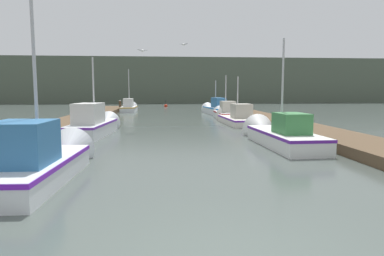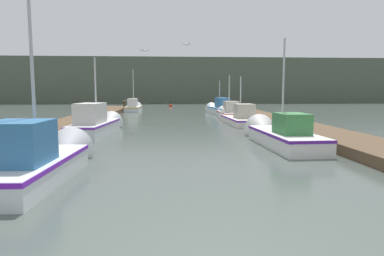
% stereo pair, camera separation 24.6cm
% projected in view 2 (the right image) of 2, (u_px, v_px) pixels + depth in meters
% --- Properties ---
extents(dock_left, '(2.50, 40.00, 0.37)m').
position_uv_depth(dock_left, '(68.00, 125.00, 19.53)').
color(dock_left, brown).
rests_on(dock_left, ground_plane).
extents(dock_right, '(2.50, 40.00, 0.37)m').
position_uv_depth(dock_right, '(285.00, 124.00, 20.40)').
color(dock_right, brown).
rests_on(dock_right, ground_plane).
extents(distant_shore_ridge, '(120.00, 16.00, 7.53)m').
position_uv_depth(distant_shore_ridge, '(171.00, 81.00, 63.29)').
color(distant_shore_ridge, '#4C5647').
rests_on(distant_shore_ridge, ground_plane).
extents(fishing_boat_0, '(1.69, 5.17, 4.84)m').
position_uv_depth(fishing_boat_0, '(40.00, 159.00, 8.55)').
color(fishing_boat_0, silver).
rests_on(fishing_boat_0, ground_plane).
extents(fishing_boat_1, '(1.75, 5.82, 4.60)m').
position_uv_depth(fishing_boat_1, '(279.00, 134.00, 13.79)').
color(fishing_boat_1, silver).
rests_on(fishing_boat_1, ground_plane).
extents(fishing_boat_2, '(1.80, 5.78, 4.09)m').
position_uv_depth(fishing_boat_2, '(97.00, 124.00, 16.96)').
color(fishing_boat_2, silver).
rests_on(fishing_boat_2, ground_plane).
extents(fishing_boat_3, '(1.93, 6.01, 3.65)m').
position_uv_depth(fishing_boat_3, '(238.00, 118.00, 22.71)').
color(fishing_boat_3, silver).
rests_on(fishing_boat_3, ground_plane).
extents(fishing_boat_4, '(1.36, 4.84, 3.68)m').
position_uv_depth(fishing_boat_4, '(229.00, 113.00, 26.31)').
color(fishing_boat_4, silver).
rests_on(fishing_boat_4, ground_plane).
extents(fishing_boat_5, '(1.92, 6.30, 3.36)m').
position_uv_depth(fishing_boat_5, '(219.00, 109.00, 31.33)').
color(fishing_boat_5, silver).
rests_on(fishing_boat_5, ground_plane).
extents(fishing_boat_6, '(1.47, 4.95, 4.70)m').
position_uv_depth(fishing_boat_6, '(134.00, 107.00, 35.41)').
color(fishing_boat_6, silver).
rests_on(fishing_boat_6, ground_plane).
extents(mooring_piling_0, '(0.27, 0.27, 1.12)m').
position_uv_depth(mooring_piling_0, '(124.00, 106.00, 35.08)').
color(mooring_piling_0, '#473523').
rests_on(mooring_piling_0, ground_plane).
extents(mooring_piling_1, '(0.23, 0.23, 1.05)m').
position_uv_depth(mooring_piling_1, '(44.00, 135.00, 12.68)').
color(mooring_piling_1, '#473523').
rests_on(mooring_piling_1, ground_plane).
extents(mooring_piling_2, '(0.34, 0.34, 1.13)m').
position_uv_depth(mooring_piling_2, '(244.00, 112.00, 25.54)').
color(mooring_piling_2, '#473523').
rests_on(mooring_piling_2, ground_plane).
extents(mooring_piling_3, '(0.33, 0.33, 1.15)m').
position_uv_depth(mooring_piling_3, '(41.00, 135.00, 12.28)').
color(mooring_piling_3, '#473523').
rests_on(mooring_piling_3, ground_plane).
extents(channel_buoy, '(0.44, 0.44, 0.94)m').
position_uv_depth(channel_buoy, '(171.00, 106.00, 44.65)').
color(channel_buoy, red).
rests_on(channel_buoy, ground_plane).
extents(seagull_lead, '(0.56, 0.31, 0.12)m').
position_uv_depth(seagull_lead, '(145.00, 51.00, 18.70)').
color(seagull_lead, white).
extents(seagull_1, '(0.54, 0.37, 0.12)m').
position_uv_depth(seagull_1, '(186.00, 44.00, 21.37)').
color(seagull_1, white).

